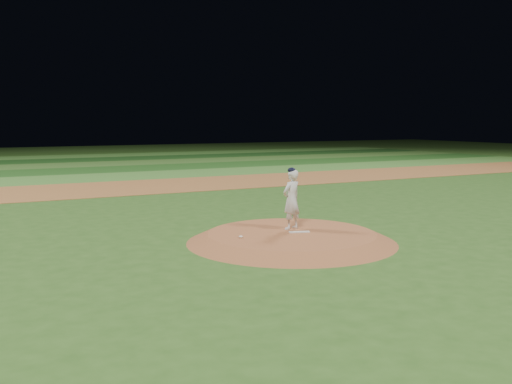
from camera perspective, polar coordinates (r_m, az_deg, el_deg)
name	(u,v)px	position (r m, az deg, el deg)	size (l,w,h in m)	color
ground	(291,242)	(15.06, 3.55, -5.00)	(120.00, 120.00, 0.00)	#2B541B
infield_dirt_band	(140,187)	(27.84, -11.55, 0.51)	(70.00, 6.00, 0.02)	#975D2E
outfield_stripe_0	(112,177)	(33.13, -14.21, 1.48)	(70.00, 5.00, 0.02)	#407A2C
outfield_stripe_1	(93,170)	(37.99, -15.98, 2.13)	(70.00, 5.00, 0.02)	#1F4F19
outfield_stripe_2	(78,165)	(42.88, -17.35, 2.62)	(70.00, 5.00, 0.02)	#3A6926
outfield_stripe_3	(66,160)	(47.80, -18.44, 3.02)	(70.00, 5.00, 0.02)	#184315
outfield_stripe_4	(57,157)	(52.73, -19.32, 3.34)	(70.00, 5.00, 0.02)	#3F7B2C
outfield_stripe_5	(48,154)	(57.67, -20.06, 3.60)	(70.00, 5.00, 0.02)	#274E19
pitchers_mound	(291,237)	(15.03, 3.55, -4.54)	(5.50, 5.50, 0.25)	#99552F
pitching_rubber	(299,232)	(15.03, 4.35, -4.01)	(0.55, 0.14, 0.03)	silver
rosin_bag	(241,237)	(14.32, -1.54, -4.49)	(0.10, 0.10, 0.06)	white
pitcher_on_mound	(291,199)	(15.34, 3.57, -0.70)	(0.68, 0.55, 1.67)	silver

